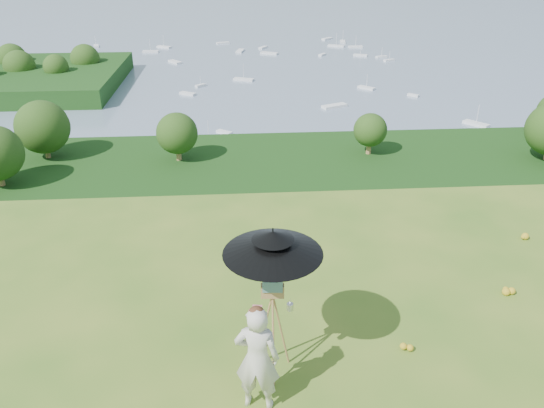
{
  "coord_description": "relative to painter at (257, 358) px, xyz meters",
  "views": [
    {
      "loc": [
        -1.08,
        -3.92,
        5.23
      ],
      "look_at": [
        -0.53,
        3.88,
        1.29
      ],
      "focal_mm": 35.0,
      "sensor_mm": 36.0,
      "label": 1
    }
  ],
  "objects": [
    {
      "name": "bay_water",
      "position": [
        0.92,
        239.12,
        -34.75
      ],
      "size": [
        700.0,
        700.0,
        0.0
      ],
      "primitive_type": "plane",
      "color": "#7489A6",
      "rests_on": "ground"
    },
    {
      "name": "sun_umbrella",
      "position": [
        0.23,
        0.6,
        0.97
      ],
      "size": [
        1.34,
        1.34,
        0.93
      ],
      "primitive_type": null,
      "rotation": [
        0.0,
        0.0,
        -0.1
      ],
      "color": "black",
      "rests_on": "field_easel"
    },
    {
      "name": "harbor_town",
      "position": [
        0.92,
        74.12,
        -30.25
      ],
      "size": [
        110.0,
        22.0,
        5.0
      ],
      "primitive_type": null,
      "color": "silver",
      "rests_on": "shoreline_tier"
    },
    {
      "name": "shoreline_tier",
      "position": [
        0.92,
        74.12,
        -36.75
      ],
      "size": [
        170.0,
        28.0,
        8.0
      ],
      "primitive_type": "cube",
      "color": "slate",
      "rests_on": "bay_water"
    },
    {
      "name": "slope_trees",
      "position": [
        0.92,
        34.12,
        -15.75
      ],
      "size": [
        110.0,
        50.0,
        6.0
      ],
      "primitive_type": null,
      "color": "#264A16",
      "rests_on": "forest_slope"
    },
    {
      "name": "forest_slope",
      "position": [
        0.92,
        34.12,
        -29.75
      ],
      "size": [
        140.0,
        56.0,
        22.0
      ],
      "primitive_type": "cube",
      "color": "#163A0F",
      "rests_on": "bay_water"
    },
    {
      "name": "moored_boats",
      "position": [
        -11.58,
        160.12,
        -34.4
      ],
      "size": [
        140.0,
        140.0,
        0.7
      ],
      "primitive_type": null,
      "color": "white",
      "rests_on": "bay_water"
    },
    {
      "name": "painter",
      "position": [
        0.0,
        0.0,
        0.0
      ],
      "size": [
        0.61,
        0.46,
        1.5
      ],
      "primitive_type": "imported",
      "rotation": [
        0.0,
        0.0,
        2.93
      ],
      "color": "beige",
      "rests_on": "ground"
    },
    {
      "name": "painter_cap",
      "position": [
        0.0,
        0.0,
        0.71
      ],
      "size": [
        0.22,
        0.25,
        0.1
      ],
      "primitive_type": null,
      "rotation": [
        0.0,
        0.0,
        -0.16
      ],
      "color": "#E27C84",
      "rests_on": "painter"
    },
    {
      "name": "field_easel",
      "position": [
        0.22,
        0.57,
        0.01
      ],
      "size": [
        0.62,
        0.62,
        1.52
      ],
      "primitive_type": null,
      "rotation": [
        0.0,
        0.0,
        -0.07
      ],
      "color": "olive",
      "rests_on": "ground"
    }
  ]
}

